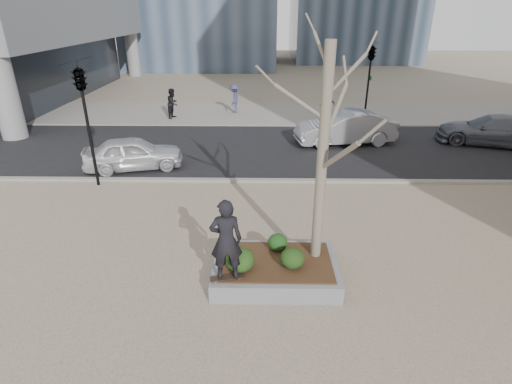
{
  "coord_description": "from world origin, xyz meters",
  "views": [
    {
      "loc": [
        0.67,
        -8.07,
        6.02
      ],
      "look_at": [
        0.5,
        2.0,
        1.4
      ],
      "focal_mm": 28.0,
      "sensor_mm": 36.0,
      "label": 1
    }
  ],
  "objects_px": {
    "skateboarder": "(226,240)",
    "police_car": "(133,153)",
    "planter": "(275,270)",
    "skateboard": "(227,278)"
  },
  "relations": [
    {
      "from": "skateboarder",
      "to": "police_car",
      "type": "height_order",
      "value": "skateboarder"
    },
    {
      "from": "planter",
      "to": "skateboarder",
      "type": "distance_m",
      "value": 1.82
    },
    {
      "from": "planter",
      "to": "skateboarder",
      "type": "xyz_separation_m",
      "value": [
        -1.1,
        -0.7,
        1.27
      ]
    },
    {
      "from": "skateboard",
      "to": "skateboarder",
      "type": "height_order",
      "value": "skateboarder"
    },
    {
      "from": "skateboard",
      "to": "police_car",
      "type": "relative_size",
      "value": 0.2
    },
    {
      "from": "planter",
      "to": "skateboarder",
      "type": "height_order",
      "value": "skateboarder"
    },
    {
      "from": "skateboarder",
      "to": "police_car",
      "type": "bearing_deg",
      "value": -67.28
    },
    {
      "from": "planter",
      "to": "skateboard",
      "type": "height_order",
      "value": "skateboard"
    },
    {
      "from": "skateboarder",
      "to": "police_car",
      "type": "relative_size",
      "value": 0.5
    },
    {
      "from": "skateboard",
      "to": "skateboarder",
      "type": "bearing_deg",
      "value": -12.65
    }
  ]
}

